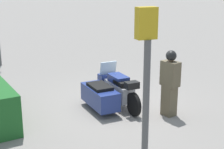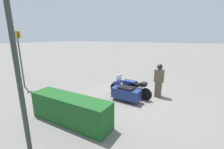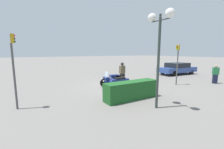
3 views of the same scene
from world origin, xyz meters
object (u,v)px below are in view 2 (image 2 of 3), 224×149
(twin_lamp_post, at_px, (9,16))
(traffic_light_near, at_px, (20,51))
(officer_rider, at_px, (159,80))
(hedge_bush_curbside, at_px, (70,110))
(police_motorcycle, at_px, (126,90))

(twin_lamp_post, height_order, traffic_light_near, twin_lamp_post)
(officer_rider, distance_m, hedge_bush_curbside, 4.75)
(police_motorcycle, relative_size, officer_rider, 1.36)
(hedge_bush_curbside, bearing_deg, police_motorcycle, -106.31)
(police_motorcycle, xyz_separation_m, twin_lamp_post, (0.74, 4.76, 3.10))
(police_motorcycle, relative_size, traffic_light_near, 0.70)
(police_motorcycle, relative_size, hedge_bush_curbside, 0.73)
(officer_rider, distance_m, traffic_light_near, 8.31)
(officer_rider, xyz_separation_m, traffic_light_near, (7.78, 2.60, 1.33))
(hedge_bush_curbside, xyz_separation_m, twin_lamp_post, (-0.15, 1.71, 3.05))
(officer_rider, height_order, twin_lamp_post, twin_lamp_post)
(twin_lamp_post, bearing_deg, hedge_bush_curbside, -84.84)
(twin_lamp_post, bearing_deg, officer_rider, -109.77)
(police_motorcycle, height_order, traffic_light_near, traffic_light_near)
(hedge_bush_curbside, relative_size, twin_lamp_post, 0.74)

